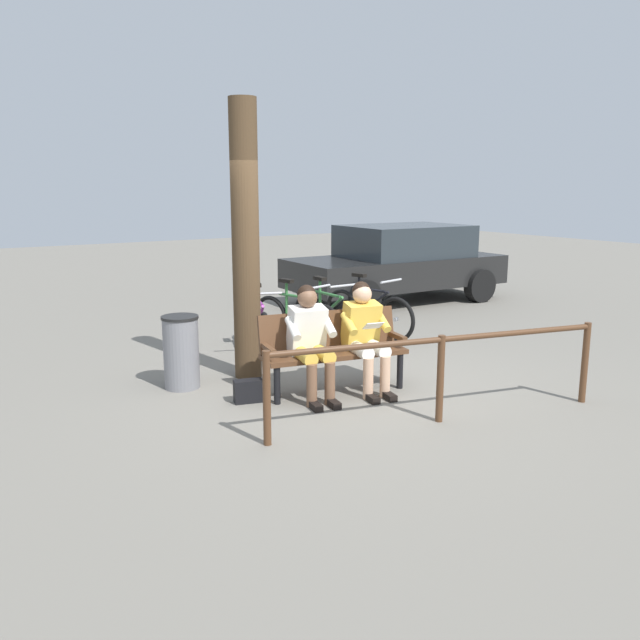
{
  "coord_description": "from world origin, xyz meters",
  "views": [
    {
      "loc": [
        3.97,
        5.81,
        2.23
      ],
      "look_at": [
        0.16,
        -0.22,
        0.75
      ],
      "focal_mm": 36.58,
      "sensor_mm": 36.0,
      "label": 1
    }
  ],
  "objects_px": {
    "handbag": "(248,391)",
    "bench": "(332,345)",
    "bicycle_silver": "(368,313)",
    "bicycle_blue": "(260,327)",
    "person_companion": "(310,337)",
    "parked_car": "(398,262)",
    "bicycle_black": "(327,318)",
    "bicycle_orange": "(296,321)",
    "tree_trunk": "(246,242)",
    "litter_bin": "(181,352)",
    "person_reading": "(365,332)"
  },
  "relations": [
    {
      "from": "bicycle_orange",
      "to": "parked_car",
      "type": "height_order",
      "value": "parked_car"
    },
    {
      "from": "bicycle_black",
      "to": "litter_bin",
      "type": "bearing_deg",
      "value": -72.1
    },
    {
      "from": "tree_trunk",
      "to": "litter_bin",
      "type": "bearing_deg",
      "value": 0.21
    },
    {
      "from": "tree_trunk",
      "to": "parked_car",
      "type": "height_order",
      "value": "tree_trunk"
    },
    {
      "from": "bicycle_silver",
      "to": "parked_car",
      "type": "xyz_separation_m",
      "value": [
        -2.3,
        -2.14,
        0.41
      ]
    },
    {
      "from": "parked_car",
      "to": "litter_bin",
      "type": "bearing_deg",
      "value": 30.35
    },
    {
      "from": "bicycle_black",
      "to": "bicycle_orange",
      "type": "distance_m",
      "value": 0.48
    },
    {
      "from": "person_companion",
      "to": "bicycle_black",
      "type": "relative_size",
      "value": 0.71
    },
    {
      "from": "person_reading",
      "to": "bicycle_silver",
      "type": "relative_size",
      "value": 0.73
    },
    {
      "from": "person_companion",
      "to": "parked_car",
      "type": "bearing_deg",
      "value": -127.33
    },
    {
      "from": "bench",
      "to": "bicycle_silver",
      "type": "height_order",
      "value": "bicycle_silver"
    },
    {
      "from": "person_reading",
      "to": "bicycle_orange",
      "type": "height_order",
      "value": "person_reading"
    },
    {
      "from": "person_reading",
      "to": "tree_trunk",
      "type": "height_order",
      "value": "tree_trunk"
    },
    {
      "from": "handbag",
      "to": "bicycle_blue",
      "type": "relative_size",
      "value": 0.19
    },
    {
      "from": "bicycle_silver",
      "to": "parked_car",
      "type": "height_order",
      "value": "parked_car"
    },
    {
      "from": "bicycle_black",
      "to": "bicycle_orange",
      "type": "relative_size",
      "value": 1.04
    },
    {
      "from": "handbag",
      "to": "bench",
      "type": "bearing_deg",
      "value": 174.33
    },
    {
      "from": "bicycle_silver",
      "to": "handbag",
      "type": "bearing_deg",
      "value": -73.18
    },
    {
      "from": "bench",
      "to": "litter_bin",
      "type": "distance_m",
      "value": 1.68
    },
    {
      "from": "tree_trunk",
      "to": "bicycle_orange",
      "type": "bearing_deg",
      "value": -141.25
    },
    {
      "from": "handbag",
      "to": "tree_trunk",
      "type": "bearing_deg",
      "value": -116.19
    },
    {
      "from": "bicycle_blue",
      "to": "parked_car",
      "type": "distance_m",
      "value": 4.68
    },
    {
      "from": "handbag",
      "to": "bicycle_blue",
      "type": "bearing_deg",
      "value": -120.56
    },
    {
      "from": "tree_trunk",
      "to": "bicycle_blue",
      "type": "relative_size",
      "value": 1.98
    },
    {
      "from": "parked_car",
      "to": "person_companion",
      "type": "bearing_deg",
      "value": 43.8
    },
    {
      "from": "person_companion",
      "to": "bicycle_blue",
      "type": "xyz_separation_m",
      "value": [
        -0.4,
        -1.95,
        -0.3
      ]
    },
    {
      "from": "litter_bin",
      "to": "bicycle_orange",
      "type": "bearing_deg",
      "value": -154.2
    },
    {
      "from": "tree_trunk",
      "to": "litter_bin",
      "type": "distance_m",
      "value": 1.44
    },
    {
      "from": "bench",
      "to": "bicycle_silver",
      "type": "distance_m",
      "value": 2.66
    },
    {
      "from": "bicycle_orange",
      "to": "bicycle_blue",
      "type": "bearing_deg",
      "value": -98.49
    },
    {
      "from": "litter_bin",
      "to": "bicycle_black",
      "type": "relative_size",
      "value": 0.49
    },
    {
      "from": "handbag",
      "to": "person_reading",
      "type": "bearing_deg",
      "value": 165.96
    },
    {
      "from": "person_companion",
      "to": "bicycle_orange",
      "type": "bearing_deg",
      "value": -106.09
    },
    {
      "from": "person_companion",
      "to": "tree_trunk",
      "type": "xyz_separation_m",
      "value": [
        0.22,
        -1.05,
        0.92
      ]
    },
    {
      "from": "person_companion",
      "to": "bicycle_silver",
      "type": "bearing_deg",
      "value": -128.0
    },
    {
      "from": "bicycle_blue",
      "to": "bicycle_silver",
      "type": "bearing_deg",
      "value": 110.1
    },
    {
      "from": "bicycle_blue",
      "to": "person_reading",
      "type": "bearing_deg",
      "value": 25.91
    },
    {
      "from": "bicycle_black",
      "to": "bicycle_silver",
      "type": "bearing_deg",
      "value": 87.27
    },
    {
      "from": "bicycle_black",
      "to": "bicycle_orange",
      "type": "height_order",
      "value": "same"
    },
    {
      "from": "person_reading",
      "to": "bicycle_black",
      "type": "height_order",
      "value": "person_reading"
    },
    {
      "from": "tree_trunk",
      "to": "bicycle_blue",
      "type": "bearing_deg",
      "value": -124.37
    },
    {
      "from": "bicycle_orange",
      "to": "parked_car",
      "type": "bearing_deg",
      "value": 103.52
    },
    {
      "from": "bicycle_silver",
      "to": "bicycle_blue",
      "type": "bearing_deg",
      "value": -104.37
    },
    {
      "from": "tree_trunk",
      "to": "bicycle_black",
      "type": "distance_m",
      "value": 2.3
    },
    {
      "from": "handbag",
      "to": "bicycle_black",
      "type": "bearing_deg",
      "value": -140.18
    },
    {
      "from": "tree_trunk",
      "to": "bicycle_black",
      "type": "relative_size",
      "value": 1.89
    },
    {
      "from": "litter_bin",
      "to": "parked_car",
      "type": "xyz_separation_m",
      "value": [
        -5.57,
        -3.06,
        0.36
      ]
    },
    {
      "from": "bicycle_black",
      "to": "parked_car",
      "type": "relative_size",
      "value": 0.4
    },
    {
      "from": "bicycle_black",
      "to": "bicycle_blue",
      "type": "xyz_separation_m",
      "value": [
        1.1,
        0.03,
        0.0
      ]
    },
    {
      "from": "tree_trunk",
      "to": "bicycle_black",
      "type": "xyz_separation_m",
      "value": [
        -1.71,
        -0.93,
        -1.23
      ]
    }
  ]
}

